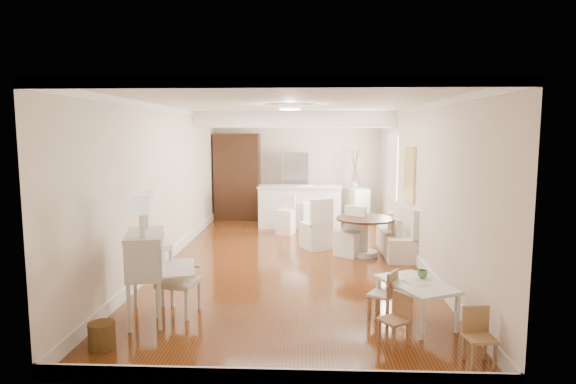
# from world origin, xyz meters

# --- Properties ---
(room) EXTENTS (9.00, 9.04, 2.82)m
(room) POSITION_xyz_m (0.04, 0.32, 1.98)
(room) COLOR brown
(room) RESTS_ON ground
(secretary_bureau) EXTENTS (1.06, 1.07, 1.11)m
(secretary_bureau) POSITION_xyz_m (-1.70, -2.92, 0.55)
(secretary_bureau) COLOR beige
(secretary_bureau) RESTS_ON ground
(gustavian_armchair) EXTENTS (0.59, 0.59, 0.87)m
(gustavian_armchair) POSITION_xyz_m (-1.34, -2.74, 0.43)
(gustavian_armchair) COLOR silver
(gustavian_armchair) RESTS_ON ground
(wicker_basket) EXTENTS (0.36, 0.36, 0.29)m
(wicker_basket) POSITION_xyz_m (-1.91, -3.76, 0.14)
(wicker_basket) COLOR brown
(wicker_basket) RESTS_ON ground
(kids_table) EXTENTS (0.96, 1.16, 0.50)m
(kids_table) POSITION_xyz_m (1.64, -2.87, 0.25)
(kids_table) COLOR white
(kids_table) RESTS_ON ground
(kids_chair_a) EXTENTS (0.39, 0.39, 0.58)m
(kids_chair_a) POSITION_xyz_m (1.26, -3.54, 0.29)
(kids_chair_a) COLOR #A07048
(kids_chair_a) RESTS_ON ground
(kids_chair_b) EXTENTS (0.42, 0.42, 0.63)m
(kids_chair_b) POSITION_xyz_m (1.25, -2.76, 0.32)
(kids_chair_b) COLOR #9B7746
(kids_chair_b) RESTS_ON ground
(kids_chair_c) EXTENTS (0.30, 0.30, 0.58)m
(kids_chair_c) POSITION_xyz_m (2.04, -3.96, 0.29)
(kids_chair_c) COLOR #A4774A
(kids_chair_c) RESTS_ON ground
(banquette) EXTENTS (0.52, 1.60, 0.98)m
(banquette) POSITION_xyz_m (1.99, 0.50, 0.49)
(banquette) COLOR silver
(banquette) RESTS_ON ground
(dining_table) EXTENTS (1.09, 1.09, 0.74)m
(dining_table) POSITION_xyz_m (1.38, 0.33, 0.37)
(dining_table) COLOR #492A17
(dining_table) RESTS_ON ground
(slip_chair_near) EXTENTS (0.62, 0.63, 0.93)m
(slip_chair_near) POSITION_xyz_m (1.11, 0.37, 0.46)
(slip_chair_near) COLOR white
(slip_chair_near) RESTS_ON ground
(slip_chair_far) EXTENTS (0.68, 0.69, 1.04)m
(slip_chair_far) POSITION_xyz_m (0.47, 0.90, 0.52)
(slip_chair_far) COLOR white
(slip_chair_far) RESTS_ON ground
(breakfast_counter) EXTENTS (2.05, 0.65, 1.03)m
(breakfast_counter) POSITION_xyz_m (0.10, 3.10, 0.52)
(breakfast_counter) COLOR white
(breakfast_counter) RESTS_ON ground
(bar_stool_left) EXTENTS (0.45, 0.45, 0.91)m
(bar_stool_left) POSITION_xyz_m (-0.21, 2.25, 0.45)
(bar_stool_left) COLOR white
(bar_stool_left) RESTS_ON ground
(bar_stool_right) EXTENTS (0.55, 0.55, 1.05)m
(bar_stool_right) POSITION_xyz_m (0.31, 2.88, 0.52)
(bar_stool_right) COLOR white
(bar_stool_right) RESTS_ON ground
(pantry_cabinet) EXTENTS (1.20, 0.60, 2.30)m
(pantry_cabinet) POSITION_xyz_m (-1.60, 4.18, 1.15)
(pantry_cabinet) COLOR #381E11
(pantry_cabinet) RESTS_ON ground
(fridge) EXTENTS (0.75, 0.65, 1.80)m
(fridge) POSITION_xyz_m (0.30, 4.15, 0.90)
(fridge) COLOR silver
(fridge) RESTS_ON ground
(sideboard) EXTENTS (0.72, 1.04, 0.91)m
(sideboard) POSITION_xyz_m (1.52, 3.83, 0.46)
(sideboard) COLOR white
(sideboard) RESTS_ON ground
(pencil_cup) EXTENTS (0.15, 0.15, 0.10)m
(pencil_cup) POSITION_xyz_m (1.76, -2.67, 0.55)
(pencil_cup) COLOR #639C5B
(pencil_cup) RESTS_ON kids_table
(branch_vase) EXTENTS (0.21, 0.21, 0.20)m
(branch_vase) POSITION_xyz_m (1.50, 3.85, 1.01)
(branch_vase) COLOR silver
(branch_vase) RESTS_ON sideboard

